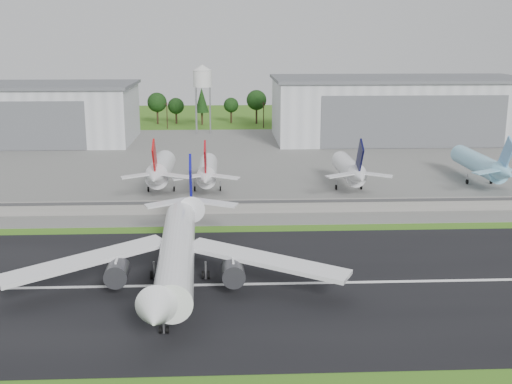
{
  "coord_description": "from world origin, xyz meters",
  "views": [
    {
      "loc": [
        5.12,
        -92.81,
        41.61
      ],
      "look_at": [
        11.2,
        40.0,
        9.0
      ],
      "focal_mm": 45.0,
      "sensor_mm": 36.0,
      "label": 1
    }
  ],
  "objects_px": {
    "parked_jet_navy": "(350,170)",
    "parked_jet_red_b": "(207,171)",
    "parked_jet_red_a": "(160,170)",
    "main_airliner": "(177,260)",
    "parked_jet_skyblue": "(483,165)"
  },
  "relations": [
    {
      "from": "parked_jet_navy",
      "to": "parked_jet_red_b",
      "type": "bearing_deg",
      "value": -179.97
    },
    {
      "from": "parked_jet_navy",
      "to": "parked_jet_red_a",
      "type": "bearing_deg",
      "value": 179.94
    },
    {
      "from": "parked_jet_red_a",
      "to": "parked_jet_navy",
      "type": "bearing_deg",
      "value": -0.06
    },
    {
      "from": "main_airliner",
      "to": "parked_jet_red_a",
      "type": "height_order",
      "value": "main_airliner"
    },
    {
      "from": "main_airliner",
      "to": "parked_jet_navy",
      "type": "xyz_separation_m",
      "value": [
        42.08,
        66.97,
        1.1
      ]
    },
    {
      "from": "parked_jet_red_a",
      "to": "parked_jet_red_b",
      "type": "distance_m",
      "value": 12.61
    },
    {
      "from": "main_airliner",
      "to": "parked_jet_red_b",
      "type": "xyz_separation_m",
      "value": [
        3.16,
        66.95,
        0.99
      ]
    },
    {
      "from": "main_airliner",
      "to": "parked_jet_navy",
      "type": "height_order",
      "value": "main_airliner"
    },
    {
      "from": "parked_jet_red_b",
      "to": "parked_jet_skyblue",
      "type": "bearing_deg",
      "value": 3.72
    },
    {
      "from": "parked_jet_red_a",
      "to": "main_airliner",
      "type": "bearing_deg",
      "value": -81.98
    },
    {
      "from": "parked_jet_red_a",
      "to": "parked_jet_navy",
      "type": "xyz_separation_m",
      "value": [
        51.53,
        -0.05,
        -0.32
      ]
    },
    {
      "from": "parked_jet_red_b",
      "to": "parked_jet_skyblue",
      "type": "distance_m",
      "value": 77.7
    },
    {
      "from": "parked_jet_red_b",
      "to": "parked_jet_navy",
      "type": "distance_m",
      "value": 38.92
    },
    {
      "from": "parked_jet_navy",
      "to": "parked_jet_skyblue",
      "type": "distance_m",
      "value": 38.94
    },
    {
      "from": "parked_jet_red_a",
      "to": "parked_jet_red_b",
      "type": "relative_size",
      "value": 1.0
    }
  ]
}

